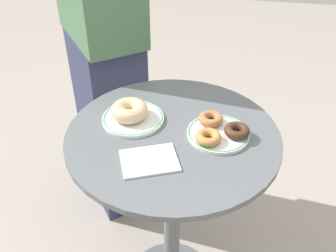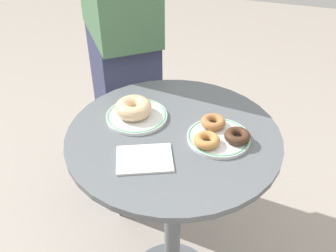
{
  "view_description": "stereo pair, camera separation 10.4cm",
  "coord_description": "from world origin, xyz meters",
  "px_view_note": "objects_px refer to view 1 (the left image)",
  "views": [
    {
      "loc": [
        0.13,
        -0.84,
        1.41
      ],
      "look_at": [
        -0.01,
        -0.02,
        0.79
      ],
      "focal_mm": 40.91,
      "sensor_mm": 36.0,
      "label": 1
    },
    {
      "loc": [
        0.24,
        -0.82,
        1.41
      ],
      "look_at": [
        -0.01,
        -0.02,
        0.79
      ],
      "focal_mm": 40.91,
      "sensor_mm": 36.0,
      "label": 2
    }
  ],
  "objects_px": {
    "plate_right": "(218,133)",
    "donut_old_fashioned": "(208,137)",
    "donut_glazed": "(129,110)",
    "plate_left": "(133,118)",
    "donut_chocolate": "(237,131)",
    "cafe_table": "(172,196)",
    "donut_cinnamon": "(211,119)",
    "person_figure": "(103,44)",
    "paper_napkin": "(149,161)"
  },
  "relations": [
    {
      "from": "paper_napkin",
      "to": "donut_cinnamon",
      "type": "bearing_deg",
      "value": 52.52
    },
    {
      "from": "person_figure",
      "to": "donut_glazed",
      "type": "bearing_deg",
      "value": -62.98
    },
    {
      "from": "plate_right",
      "to": "donut_glazed",
      "type": "height_order",
      "value": "donut_glazed"
    },
    {
      "from": "donut_chocolate",
      "to": "donut_cinnamon",
      "type": "xyz_separation_m",
      "value": [
        -0.08,
        0.04,
        0.0
      ]
    },
    {
      "from": "plate_left",
      "to": "donut_old_fashioned",
      "type": "relative_size",
      "value": 2.56
    },
    {
      "from": "cafe_table",
      "to": "plate_right",
      "type": "xyz_separation_m",
      "value": [
        0.13,
        0.01,
        0.26
      ]
    },
    {
      "from": "plate_right",
      "to": "donut_glazed",
      "type": "distance_m",
      "value": 0.26
    },
    {
      "from": "plate_right",
      "to": "donut_glazed",
      "type": "xyz_separation_m",
      "value": [
        -0.26,
        0.03,
        0.03
      ]
    },
    {
      "from": "cafe_table",
      "to": "donut_cinnamon",
      "type": "xyz_separation_m",
      "value": [
        0.1,
        0.05,
        0.28
      ]
    },
    {
      "from": "paper_napkin",
      "to": "person_figure",
      "type": "relative_size",
      "value": 0.09
    },
    {
      "from": "paper_napkin",
      "to": "person_figure",
      "type": "height_order",
      "value": "person_figure"
    },
    {
      "from": "plate_right",
      "to": "donut_cinnamon",
      "type": "distance_m",
      "value": 0.05
    },
    {
      "from": "plate_left",
      "to": "person_figure",
      "type": "xyz_separation_m",
      "value": [
        -0.22,
        0.41,
        0.03
      ]
    },
    {
      "from": "donut_glazed",
      "to": "donut_old_fashioned",
      "type": "bearing_deg",
      "value": -17.02
    },
    {
      "from": "plate_right",
      "to": "donut_old_fashioned",
      "type": "bearing_deg",
      "value": -120.01
    },
    {
      "from": "plate_right",
      "to": "cafe_table",
      "type": "bearing_deg",
      "value": -174.73
    },
    {
      "from": "person_figure",
      "to": "plate_left",
      "type": "bearing_deg",
      "value": -61.93
    },
    {
      "from": "cafe_table",
      "to": "donut_glazed",
      "type": "distance_m",
      "value": 0.32
    },
    {
      "from": "donut_old_fashioned",
      "to": "cafe_table",
      "type": "bearing_deg",
      "value": 162.6
    },
    {
      "from": "donut_chocolate",
      "to": "donut_cinnamon",
      "type": "height_order",
      "value": "same"
    },
    {
      "from": "donut_glazed",
      "to": "donut_cinnamon",
      "type": "distance_m",
      "value": 0.24
    },
    {
      "from": "donut_cinnamon",
      "to": "person_figure",
      "type": "height_order",
      "value": "person_figure"
    },
    {
      "from": "plate_right",
      "to": "person_figure",
      "type": "bearing_deg",
      "value": 136.95
    },
    {
      "from": "cafe_table",
      "to": "donut_cinnamon",
      "type": "relative_size",
      "value": 10.65
    },
    {
      "from": "plate_left",
      "to": "donut_glazed",
      "type": "height_order",
      "value": "donut_glazed"
    },
    {
      "from": "donut_glazed",
      "to": "donut_chocolate",
      "type": "xyz_separation_m",
      "value": [
        0.31,
        -0.03,
        -0.01
      ]
    },
    {
      "from": "donut_chocolate",
      "to": "person_figure",
      "type": "bearing_deg",
      "value": 139.78
    },
    {
      "from": "cafe_table",
      "to": "donut_chocolate",
      "type": "bearing_deg",
      "value": 3.61
    },
    {
      "from": "donut_chocolate",
      "to": "donut_cinnamon",
      "type": "bearing_deg",
      "value": 149.97
    },
    {
      "from": "cafe_table",
      "to": "donut_cinnamon",
      "type": "bearing_deg",
      "value": 28.51
    },
    {
      "from": "plate_right",
      "to": "donut_chocolate",
      "type": "bearing_deg",
      "value": -0.59
    },
    {
      "from": "person_figure",
      "to": "donut_chocolate",
      "type": "bearing_deg",
      "value": -40.22
    },
    {
      "from": "cafe_table",
      "to": "paper_napkin",
      "type": "xyz_separation_m",
      "value": [
        -0.04,
        -0.13,
        0.26
      ]
    },
    {
      "from": "donut_cinnamon",
      "to": "paper_napkin",
      "type": "height_order",
      "value": "donut_cinnamon"
    },
    {
      "from": "donut_cinnamon",
      "to": "person_figure",
      "type": "distance_m",
      "value": 0.6
    },
    {
      "from": "donut_glazed",
      "to": "paper_napkin",
      "type": "relative_size",
      "value": 0.76
    },
    {
      "from": "donut_chocolate",
      "to": "person_figure",
      "type": "distance_m",
      "value": 0.68
    },
    {
      "from": "donut_glazed",
      "to": "donut_chocolate",
      "type": "distance_m",
      "value": 0.31
    },
    {
      "from": "plate_right",
      "to": "donut_cinnamon",
      "type": "height_order",
      "value": "donut_cinnamon"
    },
    {
      "from": "donut_cinnamon",
      "to": "paper_napkin",
      "type": "distance_m",
      "value": 0.23
    },
    {
      "from": "donut_chocolate",
      "to": "person_figure",
      "type": "xyz_separation_m",
      "value": [
        -0.52,
        0.44,
        0.02
      ]
    },
    {
      "from": "plate_right",
      "to": "donut_old_fashioned",
      "type": "xyz_separation_m",
      "value": [
        -0.02,
        -0.04,
        0.02
      ]
    },
    {
      "from": "plate_left",
      "to": "donut_cinnamon",
      "type": "relative_size",
      "value": 2.56
    },
    {
      "from": "donut_glazed",
      "to": "paper_napkin",
      "type": "height_order",
      "value": "donut_glazed"
    },
    {
      "from": "donut_old_fashioned",
      "to": "paper_napkin",
      "type": "bearing_deg",
      "value": -145.45
    },
    {
      "from": "donut_cinnamon",
      "to": "person_figure",
      "type": "bearing_deg",
      "value": 138.31
    },
    {
      "from": "plate_right",
      "to": "donut_glazed",
      "type": "relative_size",
      "value": 1.6
    },
    {
      "from": "plate_left",
      "to": "donut_chocolate",
      "type": "height_order",
      "value": "donut_chocolate"
    },
    {
      "from": "paper_napkin",
      "to": "donut_old_fashioned",
      "type": "bearing_deg",
      "value": 34.55
    },
    {
      "from": "plate_left",
      "to": "donut_chocolate",
      "type": "distance_m",
      "value": 0.3
    }
  ]
}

